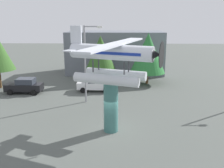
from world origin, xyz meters
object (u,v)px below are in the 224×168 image
tree_center_back (148,53)px  streetlight_primary (87,59)px  display_pedestal (111,107)px  tree_east (101,53)px  car_near_black (25,86)px  car_mid_white (96,84)px  floatplane_monument (113,59)px  storefront_building (115,52)px

tree_center_back → streetlight_primary: bearing=-131.5°
display_pedestal → tree_east: (-1.88, 15.52, 2.01)m
car_near_black → tree_east: (8.53, 5.55, 3.12)m
streetlight_primary → display_pedestal: bearing=-69.3°
car_mid_white → tree_center_back: size_ratio=0.63×
display_pedestal → car_near_black: 14.46m
streetlight_primary → car_mid_white: bearing=84.0°
floatplane_monument → car_mid_white: size_ratio=2.42×
car_near_black → floatplane_monument: bearing=136.4°
tree_center_back → floatplane_monument: bearing=-105.9°
streetlight_primary → tree_center_back: 10.54m
storefront_building → tree_center_back: (4.41, -7.16, 0.84)m
car_near_black → streetlight_primary: streetlight_primary is taller
floatplane_monument → storefront_building: bearing=110.3°
storefront_building → car_near_black: bearing=-130.7°
streetlight_primary → tree_east: streetlight_primary is taller
display_pedestal → streetlight_primary: bearing=110.7°
car_mid_white → tree_east: (0.32, 4.47, 3.12)m
streetlight_primary → tree_east: bearing=85.0°
car_near_black → storefront_building: size_ratio=0.28×
car_near_black → tree_east: tree_east is taller
floatplane_monument → car_mid_white: bearing=121.6°
display_pedestal → floatplane_monument: size_ratio=0.39×
car_mid_white → tree_east: bearing=-94.1°
floatplane_monument → storefront_building: (-0.18, 22.04, -2.40)m
floatplane_monument → streetlight_primary: floatplane_monument is taller
streetlight_primary → tree_center_back: (6.98, 7.89, -0.46)m
tree_east → floatplane_monument: bearing=-82.7°
display_pedestal → storefront_building: (-0.06, 22.00, 1.26)m
car_mid_white → car_near_black: bearing=7.5°
floatplane_monument → streetlight_primary: (-2.75, 6.99, -1.10)m
display_pedestal → storefront_building: bearing=90.1°
car_near_black → car_mid_white: 8.28m
car_mid_white → storefront_building: size_ratio=0.28×
display_pedestal → streetlight_primary: size_ratio=0.51×
streetlight_primary → tree_center_back: bearing=48.5°
floatplane_monument → tree_center_back: bearing=93.9°
floatplane_monument → tree_center_back: size_ratio=1.52×
streetlight_primary → storefront_building: (2.57, 15.05, -1.30)m
display_pedestal → car_mid_white: display_pedestal is taller
floatplane_monument → tree_east: (-2.00, 15.57, -1.65)m
floatplane_monument → tree_center_back: (4.23, 14.88, -1.56)m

